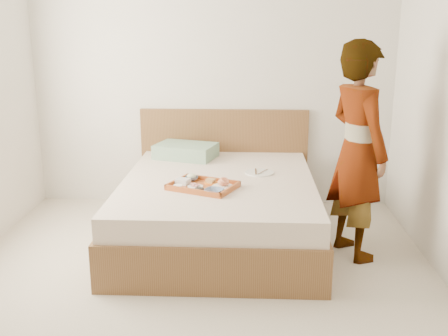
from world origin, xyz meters
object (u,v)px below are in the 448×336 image
at_px(bed, 219,209).
at_px(dinner_plate, 259,173).
at_px(person, 358,151).
at_px(tray, 203,186).

bearing_deg(bed, dinner_plate, 28.14).
xyz_separation_m(bed, dinner_plate, (0.34, 0.18, 0.27)).
bearing_deg(person, tray, 67.61).
bearing_deg(person, bed, 53.77).
relative_size(bed, tray, 4.13).
relative_size(bed, dinner_plate, 8.22).
bearing_deg(dinner_plate, tray, -134.89).
xyz_separation_m(dinner_plate, person, (0.73, -0.41, 0.29)).
distance_m(tray, dinner_plate, 0.63).
distance_m(tray, person, 1.20).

